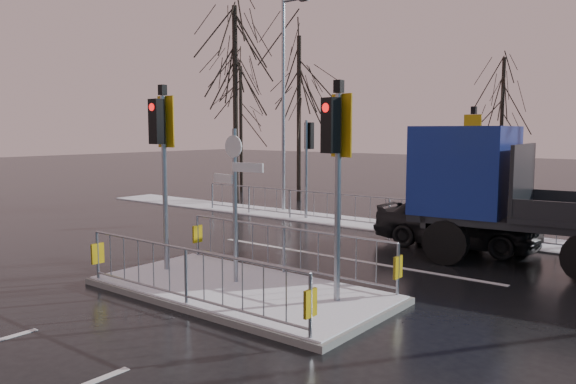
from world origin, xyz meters
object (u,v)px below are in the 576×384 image
Objects in this scene: street_lamp_left at (285,97)px; flatbed_truck at (508,190)px; traffic_island at (240,274)px; car_far_lane at (457,220)px.

flatbed_truck is at bearing -19.81° from street_lamp_left.
traffic_island is 0.73× the size of street_lamp_left.
car_far_lane is at bearing -18.25° from street_lamp_left.
street_lamp_left reaches higher than car_far_lane.
street_lamp_left is (-9.65, 3.48, 2.74)m from flatbed_truck.
flatbed_truck is at bearing 61.71° from traffic_island.
flatbed_truck is (1.55, -0.81, 1.00)m from car_far_lane.
flatbed_truck is (3.24, 6.01, 1.36)m from traffic_island.
traffic_island is at bearing -55.93° from street_lamp_left.
street_lamp_left is at bearing 160.19° from flatbed_truck.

